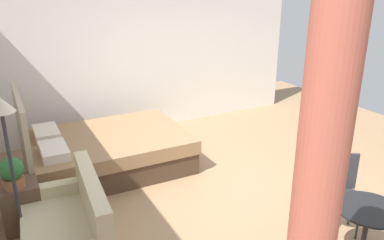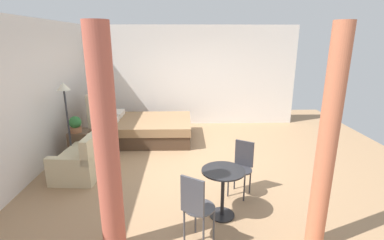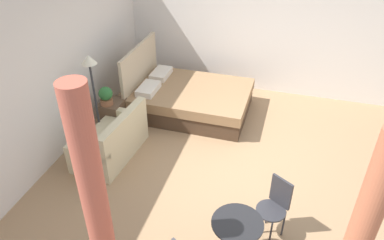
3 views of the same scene
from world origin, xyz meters
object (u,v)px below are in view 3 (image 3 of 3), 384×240
at_px(bed, 189,98).
at_px(potted_plant, 106,96).
at_px(floor_lamp, 92,77).
at_px(balcony_table, 236,235).
at_px(couch, 112,141).
at_px(nightstand, 113,114).
at_px(cafe_chair_near_window, 276,203).

relative_size(bed, potted_plant, 6.53).
xyz_separation_m(floor_lamp, balcony_table, (-1.80, -2.74, -0.76)).
xyz_separation_m(bed, couch, (-1.71, 0.81, -0.01)).
bearing_deg(floor_lamp, potted_plant, 0.85).
bearing_deg(couch, bed, -25.26).
distance_m(bed, nightstand, 1.50).
relative_size(nightstand, floor_lamp, 0.33).
xyz_separation_m(floor_lamp, cafe_chair_near_window, (-1.20, -3.13, -0.73)).
bearing_deg(balcony_table, bed, 25.78).
bearing_deg(potted_plant, cafe_chair_near_window, -116.34).
distance_m(nightstand, cafe_chair_near_window, 3.52).
relative_size(floor_lamp, cafe_chair_near_window, 1.89).
bearing_deg(bed, balcony_table, -154.22).
height_order(nightstand, floor_lamp, floor_lamp).
relative_size(bed, couch, 1.60).
height_order(bed, balcony_table, bed).
distance_m(bed, couch, 1.89).
bearing_deg(couch, cafe_chair_near_window, -107.81).
bearing_deg(cafe_chair_near_window, bed, 36.66).
distance_m(couch, cafe_chair_near_window, 2.88).
xyz_separation_m(bed, floor_lamp, (-1.38, 1.20, 0.95)).
distance_m(potted_plant, floor_lamp, 0.63).
relative_size(bed, nightstand, 4.11).
xyz_separation_m(nightstand, floor_lamp, (-0.45, 0.03, 0.97)).
distance_m(nightstand, balcony_table, 3.53).
bearing_deg(balcony_table, nightstand, 50.26).
bearing_deg(floor_lamp, bed, -40.97).
distance_m(balcony_table, cafe_chair_near_window, 0.72).
bearing_deg(potted_plant, nightstand, -19.37).
relative_size(bed, balcony_table, 3.17).
bearing_deg(nightstand, couch, -154.61).
relative_size(potted_plant, floor_lamp, 0.21).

